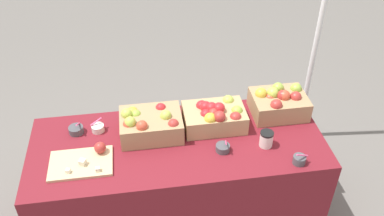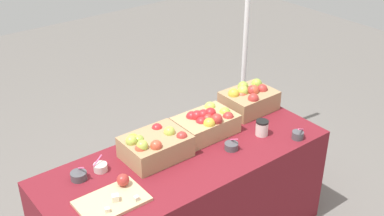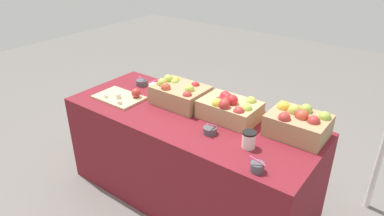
{
  "view_description": "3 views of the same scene",
  "coord_description": "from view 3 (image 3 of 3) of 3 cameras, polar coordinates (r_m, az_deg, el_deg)",
  "views": [
    {
      "loc": [
        -0.21,
        -2.0,
        2.56
      ],
      "look_at": [
        0.1,
        0.04,
        0.98
      ],
      "focal_mm": 39.24,
      "sensor_mm": 36.0,
      "label": 1
    },
    {
      "loc": [
        -1.55,
        -2.05,
        2.48
      ],
      "look_at": [
        0.09,
        0.06,
        1.02
      ],
      "focal_mm": 45.6,
      "sensor_mm": 36.0,
      "label": 2
    },
    {
      "loc": [
        1.36,
        -1.76,
        1.92
      ],
      "look_at": [
        0.01,
        0.03,
        0.78
      ],
      "focal_mm": 32.63,
      "sensor_mm": 36.0,
      "label": 3
    }
  ],
  "objects": [
    {
      "name": "sample_bowl_mid",
      "position": [
        2.93,
        -6.28,
        3.51
      ],
      "size": [
        0.09,
        0.08,
        0.09
      ],
      "color": "silver",
      "rests_on": "table"
    },
    {
      "name": "apple_crate_left",
      "position": [
        2.33,
        16.96,
        -2.33
      ],
      "size": [
        0.37,
        0.29,
        0.2
      ],
      "color": "tan",
      "rests_on": "table"
    },
    {
      "name": "sample_bowl_near",
      "position": [
        1.97,
        10.62,
        -9.44
      ],
      "size": [
        0.09,
        0.08,
        0.1
      ],
      "color": "#4C4C51",
      "rests_on": "table"
    },
    {
      "name": "coffee_cup",
      "position": [
        2.15,
        9.28,
        -5.12
      ],
      "size": [
        0.09,
        0.09,
        0.11
      ],
      "color": "silver",
      "rests_on": "table"
    },
    {
      "name": "cutting_board_front",
      "position": [
        2.8,
        -11.4,
        1.82
      ],
      "size": [
        0.38,
        0.25,
        0.09
      ],
      "color": "#D1B284",
      "rests_on": "table"
    },
    {
      "name": "sample_bowl_far",
      "position": [
        3.02,
        -8.2,
        4.15
      ],
      "size": [
        0.1,
        0.1,
        0.1
      ],
      "color": "#4C4C51",
      "rests_on": "table"
    },
    {
      "name": "sample_bowl_extra",
      "position": [
        2.28,
        2.94,
        -3.65
      ],
      "size": [
        0.09,
        0.09,
        0.1
      ],
      "color": "#4C4C51",
      "rests_on": "table"
    },
    {
      "name": "ground_plane",
      "position": [
        2.93,
        -0.49,
        -13.96
      ],
      "size": [
        10.0,
        10.0,
        0.0
      ],
      "primitive_type": "plane",
      "color": "slate"
    },
    {
      "name": "apple_crate_right",
      "position": [
        2.64,
        -2.03,
        2.38
      ],
      "size": [
        0.4,
        0.3,
        0.19
      ],
      "color": "tan",
      "rests_on": "table"
    },
    {
      "name": "apple_crate_middle",
      "position": [
        2.44,
        6.19,
        -0.01
      ],
      "size": [
        0.41,
        0.27,
        0.19
      ],
      "color": "tan",
      "rests_on": "table"
    },
    {
      "name": "table",
      "position": [
        2.71,
        -0.52,
        -8.02
      ],
      "size": [
        1.9,
        0.76,
        0.74
      ],
      "primitive_type": "cube",
      "color": "maroon",
      "rests_on": "ground_plane"
    }
  ]
}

